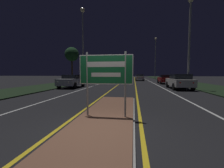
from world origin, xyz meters
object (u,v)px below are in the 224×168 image
(streetlight_right_near, at_px, (190,33))
(car_receding_1, at_px, (165,79))
(car_receding_2, at_px, (140,77))
(car_approaching_1, at_px, (115,78))
(highway_sign, at_px, (106,72))
(streetlight_left_near, at_px, (83,32))
(car_receding_0, at_px, (179,81))
(car_approaching_0, at_px, (72,81))
(streetlight_right_far, at_px, (155,51))

(streetlight_right_near, distance_m, car_receding_1, 10.31)
(car_receding_2, height_order, car_approaching_1, car_approaching_1)
(highway_sign, height_order, streetlight_left_near, streetlight_left_near)
(streetlight_right_near, xyz_separation_m, car_receding_1, (-0.30, 9.17, -4.71))
(car_receding_0, height_order, car_approaching_1, car_receding_0)
(streetlight_left_near, bearing_deg, car_receding_0, -20.80)
(car_approaching_1, bearing_deg, car_receding_2, 59.53)
(streetlight_left_near, height_order, car_receding_0, streetlight_left_near)
(streetlight_left_near, relative_size, streetlight_right_near, 1.25)
(car_approaching_1, bearing_deg, car_approaching_0, -110.48)
(highway_sign, distance_m, streetlight_left_near, 17.86)
(highway_sign, relative_size, streetlight_left_near, 0.21)
(streetlight_left_near, distance_m, car_receding_1, 14.28)
(streetlight_right_far, relative_size, car_receding_1, 2.70)
(streetlight_right_far, xyz_separation_m, car_receding_0, (-0.93, -25.14, -6.64))
(streetlight_left_near, xyz_separation_m, car_approaching_1, (3.95, 5.31, -6.71))
(streetlight_right_far, distance_m, car_approaching_0, 29.02)
(car_receding_0, distance_m, car_receding_1, 8.03)
(streetlight_left_near, distance_m, car_approaching_0, 8.16)
(highway_sign, height_order, car_receding_0, highway_sign)
(car_receding_0, distance_m, car_approaching_0, 11.73)
(streetlight_right_near, distance_m, car_approaching_0, 13.08)
(streetlight_left_near, height_order, streetlight_right_far, streetlight_right_far)
(streetlight_right_near, bearing_deg, car_receding_1, 91.86)
(streetlight_right_far, xyz_separation_m, car_approaching_1, (-8.94, -15.29, -6.69))
(car_receding_1, height_order, car_approaching_0, car_approaching_0)
(streetlight_left_near, xyz_separation_m, streetlight_right_near, (12.40, -5.68, -2.03))
(streetlight_right_far, xyz_separation_m, car_receding_2, (-4.32, -7.44, -6.70))
(streetlight_left_near, height_order, streetlight_right_near, streetlight_left_near)
(car_receding_2, xyz_separation_m, car_approaching_1, (-4.62, -7.85, 0.02))
(streetlight_left_near, bearing_deg, highway_sign, -68.24)
(streetlight_right_far, distance_m, car_receding_2, 10.90)
(car_receding_2, bearing_deg, car_receding_0, -79.17)
(highway_sign, relative_size, car_approaching_0, 0.54)
(highway_sign, distance_m, streetlight_right_far, 37.34)
(streetlight_left_near, xyz_separation_m, car_receding_2, (8.56, 13.16, -6.72))
(highway_sign, height_order, car_receding_2, highway_sign)
(streetlight_right_near, xyz_separation_m, car_receding_2, (-3.83, 18.84, -4.69))
(car_receding_1, xyz_separation_m, car_approaching_1, (-8.16, 1.82, 0.03))
(car_receding_2, distance_m, car_approaching_1, 9.11)
(streetlight_right_far, relative_size, car_receding_0, 2.40)
(car_receding_1, xyz_separation_m, car_receding_2, (-3.54, 9.67, 0.02))
(streetlight_right_far, height_order, car_receding_0, streetlight_right_far)
(highway_sign, xyz_separation_m, car_approaching_0, (-6.04, 11.04, -0.90))
(highway_sign, bearing_deg, car_approaching_0, 118.68)
(car_receding_0, xyz_separation_m, car_receding_1, (0.15, 8.03, -0.08))
(highway_sign, distance_m, car_receding_1, 20.07)
(streetlight_right_far, distance_m, car_receding_0, 26.01)
(streetlight_right_far, bearing_deg, streetlight_left_near, -122.02)
(streetlight_right_near, relative_size, car_approaching_0, 2.03)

